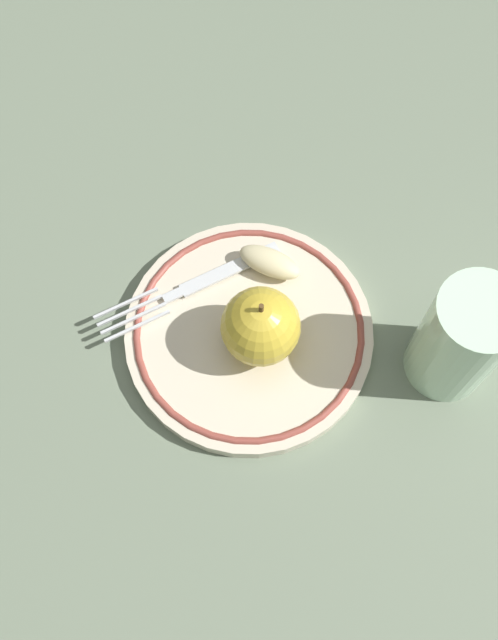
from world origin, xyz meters
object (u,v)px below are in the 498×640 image
at_px(apple_red_whole, 261,326).
at_px(fork, 196,285).
at_px(plate, 249,333).
at_px(apple_slice_front, 270,262).
at_px(drinking_glass, 461,339).

distance_m(apple_red_whole, fork, 0.08).
height_order(plate, apple_red_whole, apple_red_whole).
distance_m(apple_slice_front, drinking_glass, 0.17).
distance_m(fork, drinking_glass, 0.22).
height_order(apple_red_whole, apple_slice_front, apple_red_whole).
xyz_separation_m(apple_red_whole, apple_slice_front, (-0.07, 0.01, -0.02)).
bearing_deg(drinking_glass, fork, -111.64).
height_order(apple_red_whole, drinking_glass, drinking_glass).
relative_size(plate, apple_red_whole, 2.91).
xyz_separation_m(plate, apple_red_whole, (0.01, 0.01, 0.04)).
distance_m(apple_red_whole, drinking_glass, 0.16).
bearing_deg(fork, drinking_glass, 135.35).
bearing_deg(drinking_glass, apple_slice_front, -124.09).
height_order(plate, drinking_glass, drinking_glass).
distance_m(plate, drinking_glass, 0.17).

